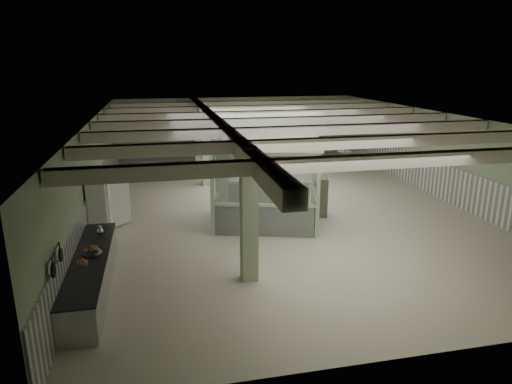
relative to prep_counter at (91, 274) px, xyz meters
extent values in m
plane|color=beige|center=(6.54, 5.79, -0.46)|extent=(20.00, 20.00, 0.00)
cube|color=silver|center=(6.54, 5.79, 3.14)|extent=(14.00, 20.00, 0.02)
cube|color=#AAC099|center=(6.54, 15.79, 1.34)|extent=(14.00, 0.02, 3.60)
cube|color=#AAC099|center=(6.54, -4.21, 1.34)|extent=(14.00, 0.02, 3.60)
cube|color=#AAC099|center=(-0.46, 5.79, 1.34)|extent=(0.02, 20.00, 3.60)
cube|color=#AAC099|center=(13.54, 5.79, 1.34)|extent=(0.02, 20.00, 3.60)
cube|color=white|center=(-0.44, 5.79, 0.29)|extent=(0.05, 19.90, 1.50)
cube|color=white|center=(13.51, 5.79, 0.29)|extent=(0.05, 19.90, 1.50)
cube|color=white|center=(6.54, 15.77, 0.29)|extent=(13.90, 0.05, 1.50)
cube|color=silver|center=(4.04, 5.79, 2.92)|extent=(0.45, 19.90, 0.40)
cube|color=silver|center=(6.54, -1.71, 2.96)|extent=(13.90, 0.35, 0.32)
cube|color=silver|center=(6.54, 0.79, 2.96)|extent=(13.90, 0.35, 0.32)
cube|color=silver|center=(6.54, 3.29, 2.96)|extent=(13.90, 0.35, 0.32)
cube|color=silver|center=(6.54, 5.79, 2.96)|extent=(13.90, 0.35, 0.32)
cube|color=silver|center=(6.54, 8.29, 2.96)|extent=(13.90, 0.35, 0.32)
cube|color=silver|center=(6.54, 10.79, 2.96)|extent=(13.90, 0.35, 0.32)
cube|color=silver|center=(6.54, 13.29, 2.96)|extent=(13.90, 0.35, 0.32)
cube|color=#AEC19B|center=(4.04, -0.21, 1.34)|extent=(0.42, 0.42, 3.60)
cube|color=#AEC19B|center=(4.04, 4.79, 1.34)|extent=(0.42, 0.42, 3.60)
cube|color=#AEC19B|center=(4.04, 9.79, 1.34)|extent=(0.42, 0.42, 3.60)
cube|color=#AEC19B|center=(4.04, 13.79, 1.34)|extent=(0.42, 0.42, 3.60)
cylinder|color=black|center=(-0.39, -1.81, 1.39)|extent=(0.02, 1.20, 0.02)
cone|color=#2D3C2F|center=(7.04, 0.79, 2.59)|extent=(0.44, 0.44, 0.22)
cone|color=#2D3C2F|center=(7.04, 6.29, 2.59)|extent=(0.44, 0.44, 0.22)
cone|color=#2D3C2F|center=(7.04, 11.29, 2.59)|extent=(0.44, 0.44, 0.22)
cube|color=#B8B9BD|center=(0.00, 0.00, -0.02)|extent=(0.85, 5.07, 0.88)
cube|color=black|center=(0.00, 0.00, 0.43)|extent=(0.89, 5.11, 0.04)
cylinder|color=#B2B2B7|center=(-0.10, -0.40, 0.48)|extent=(0.24, 0.24, 0.08)
cylinder|color=black|center=(-0.34, -2.18, 1.17)|extent=(0.04, 0.31, 0.31)
cylinder|color=black|center=(-0.34, -1.42, 1.17)|extent=(0.04, 0.29, 0.29)
cube|color=white|center=(-0.11, 4.06, 0.58)|extent=(0.57, 2.28, 2.09)
cube|color=white|center=(0.21, 3.54, 0.58)|extent=(0.06, 0.86, 1.99)
cube|color=white|center=(0.33, 4.68, 0.58)|extent=(0.62, 0.68, 1.99)
cube|color=silver|center=(0.25, 3.54, 0.58)|extent=(0.02, 0.05, 0.30)
cube|color=silver|center=(0.25, 4.59, 0.58)|extent=(0.02, 0.05, 0.30)
cube|color=#A5C39C|center=(3.50, 3.16, 0.97)|extent=(0.15, 0.15, 2.87)
cube|color=#A5C39C|center=(4.29, 5.92, 0.97)|extent=(0.15, 0.15, 2.87)
cube|color=#A5C39C|center=(6.81, 2.21, 0.97)|extent=(0.15, 0.15, 2.87)
cube|color=#A5C39C|center=(7.60, 4.96, 0.97)|extent=(0.15, 0.15, 2.87)
cube|color=#A5C39C|center=(5.55, 4.06, 2.47)|extent=(4.41, 4.02, 0.12)
cube|color=silver|center=(5.15, 2.68, 0.09)|extent=(3.13, 0.95, 1.05)
cube|color=silver|center=(5.15, 2.68, 1.32)|extent=(3.13, 0.95, 1.22)
cube|color=silver|center=(5.95, 5.44, 0.09)|extent=(3.13, 0.95, 1.05)
cube|color=silver|center=(5.95, 5.44, 1.32)|extent=(3.13, 0.95, 1.22)
cube|color=silver|center=(3.90, 4.54, 0.09)|extent=(0.79, 2.58, 1.05)
cube|color=silver|center=(3.90, 4.54, 1.32)|extent=(0.79, 2.58, 1.22)
cube|color=silver|center=(7.20, 3.59, 0.09)|extent=(0.79, 2.58, 1.05)
cube|color=silver|center=(7.20, 3.59, 1.32)|extent=(0.79, 2.58, 1.22)
cube|color=#555849|center=(7.73, 4.39, 0.28)|extent=(0.63, 0.78, 1.48)
camera|label=1|loc=(1.83, -11.14, 5.17)|focal=32.00mm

